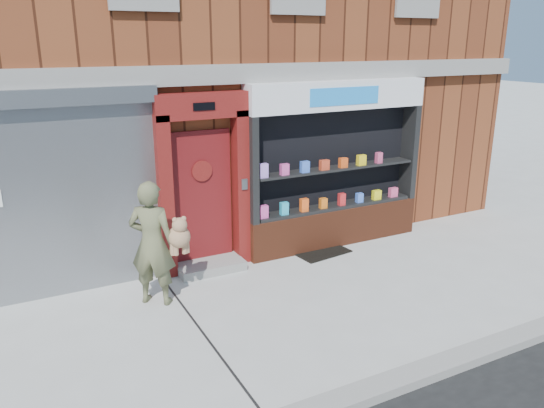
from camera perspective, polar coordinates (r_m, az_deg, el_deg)
ground at (r=7.83m, az=3.16°, el=-10.66°), size 80.00×80.00×0.00m
curb at (r=6.32m, az=13.58°, el=-18.02°), size 60.00×0.30×0.12m
building at (r=12.46m, az=-11.36°, el=18.45°), size 12.00×8.16×8.00m
shutter_bay at (r=8.13m, az=-22.64°, el=2.06°), size 3.10×0.30×3.04m
red_door_bay at (r=8.58m, az=-7.34°, el=2.20°), size 1.52×0.58×2.90m
pharmacy_bay at (r=9.67m, az=6.79°, el=3.41°), size 3.50×0.41×3.00m
woman at (r=7.68m, az=-12.53°, el=-4.09°), size 0.91×0.75×1.83m
doormat at (r=9.65m, az=5.20°, el=-5.07°), size 1.04×0.79×0.02m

